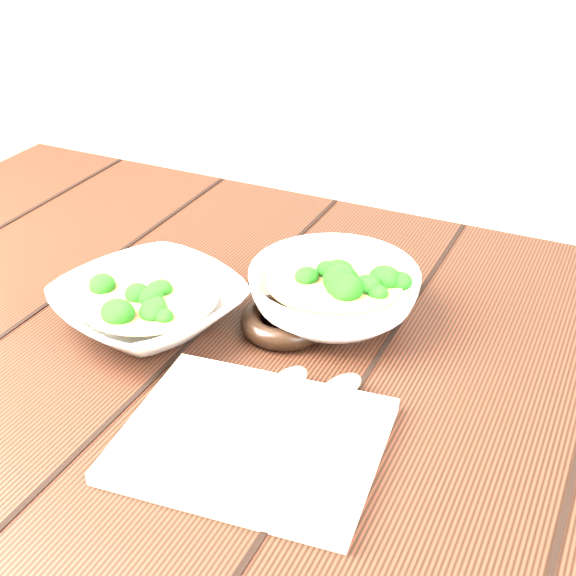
{
  "coord_description": "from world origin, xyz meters",
  "views": [
    {
      "loc": [
        0.4,
        -0.66,
        1.26
      ],
      "look_at": [
        0.06,
        0.05,
        0.8
      ],
      "focal_mm": 50.0,
      "sensor_mm": 36.0,
      "label": 1
    }
  ],
  "objects_px": {
    "soup_bowl_front": "(149,305)",
    "soup_bowl_back": "(334,292)",
    "table": "(223,415)",
    "napkin": "(252,440)",
    "trivet": "(285,321)"
  },
  "relations": [
    {
      "from": "soup_bowl_back",
      "to": "soup_bowl_front",
      "type": "bearing_deg",
      "value": -150.47
    },
    {
      "from": "soup_bowl_front",
      "to": "napkin",
      "type": "height_order",
      "value": "soup_bowl_front"
    },
    {
      "from": "table",
      "to": "trivet",
      "type": "height_order",
      "value": "trivet"
    },
    {
      "from": "soup_bowl_back",
      "to": "trivet",
      "type": "bearing_deg",
      "value": -127.85
    },
    {
      "from": "soup_bowl_front",
      "to": "soup_bowl_back",
      "type": "xyz_separation_m",
      "value": [
        0.18,
        0.1,
        0.01
      ]
    },
    {
      "from": "soup_bowl_front",
      "to": "trivet",
      "type": "bearing_deg",
      "value": 20.54
    },
    {
      "from": "soup_bowl_front",
      "to": "table",
      "type": "bearing_deg",
      "value": 12.19
    },
    {
      "from": "table",
      "to": "napkin",
      "type": "relative_size",
      "value": 5.06
    },
    {
      "from": "table",
      "to": "soup_bowl_back",
      "type": "distance_m",
      "value": 0.21
    },
    {
      "from": "soup_bowl_front",
      "to": "soup_bowl_back",
      "type": "relative_size",
      "value": 1.0
    },
    {
      "from": "soup_bowl_front",
      "to": "soup_bowl_back",
      "type": "bearing_deg",
      "value": 29.53
    },
    {
      "from": "table",
      "to": "trivet",
      "type": "distance_m",
      "value": 0.15
    },
    {
      "from": "table",
      "to": "trivet",
      "type": "bearing_deg",
      "value": 29.76
    },
    {
      "from": "soup_bowl_back",
      "to": "trivet",
      "type": "relative_size",
      "value": 2.55
    },
    {
      "from": "trivet",
      "to": "soup_bowl_front",
      "type": "bearing_deg",
      "value": -159.46
    }
  ]
}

